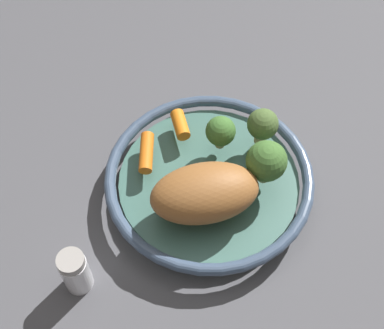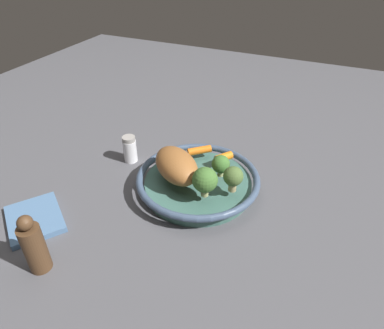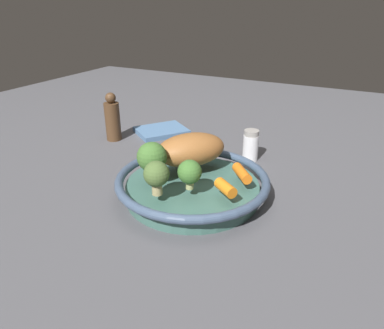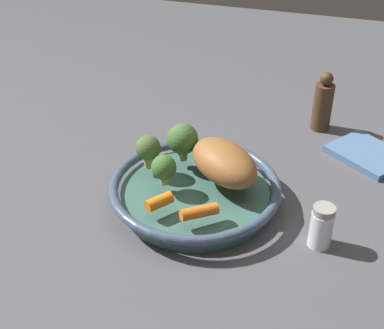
{
  "view_description": "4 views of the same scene",
  "coord_description": "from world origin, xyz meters",
  "px_view_note": "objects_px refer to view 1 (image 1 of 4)",
  "views": [
    {
      "loc": [
        -0.36,
        -0.26,
        0.73
      ],
      "look_at": [
        -0.02,
        0.01,
        0.09
      ],
      "focal_mm": 51.75,
      "sensor_mm": 36.0,
      "label": 1
    },
    {
      "loc": [
        0.27,
        -0.63,
        0.56
      ],
      "look_at": [
        -0.03,
        0.02,
        0.06
      ],
      "focal_mm": 32.09,
      "sensor_mm": 36.0,
      "label": 2
    },
    {
      "loc": [
        0.58,
        0.3,
        0.37
      ],
      "look_at": [
        -0.01,
        -0.01,
        0.07
      ],
      "focal_mm": 33.7,
      "sensor_mm": 36.0,
      "label": 3
    },
    {
      "loc": [
        -0.23,
        0.75,
        0.61
      ],
      "look_at": [
        0.01,
        -0.02,
        0.07
      ],
      "focal_mm": 50.22,
      "sensor_mm": 36.0,
      "label": 4
    }
  ],
  "objects_px": {
    "roast_chicken_piece": "(205,193)",
    "baby_carrot_back": "(180,125)",
    "baby_carrot_right": "(146,153)",
    "serving_bowl": "(209,182)",
    "broccoli_floret_edge": "(266,161)",
    "broccoli_floret_large": "(221,132)",
    "broccoli_floret_mid": "(263,125)",
    "salt_shaker": "(75,272)"
  },
  "relations": [
    {
      "from": "broccoli_floret_large",
      "to": "broccoli_floret_edge",
      "type": "bearing_deg",
      "value": -94.36
    },
    {
      "from": "baby_carrot_right",
      "to": "broccoli_floret_edge",
      "type": "distance_m",
      "value": 0.18
    },
    {
      "from": "serving_bowl",
      "to": "baby_carrot_right",
      "type": "distance_m",
      "value": 0.1
    },
    {
      "from": "serving_bowl",
      "to": "broccoli_floret_edge",
      "type": "xyz_separation_m",
      "value": [
        0.04,
        -0.07,
        0.07
      ]
    },
    {
      "from": "baby_carrot_back",
      "to": "broccoli_floret_mid",
      "type": "relative_size",
      "value": 0.73
    },
    {
      "from": "serving_bowl",
      "to": "broccoli_floret_large",
      "type": "relative_size",
      "value": 5.44
    },
    {
      "from": "roast_chicken_piece",
      "to": "broccoli_floret_mid",
      "type": "height_order",
      "value": "roast_chicken_piece"
    },
    {
      "from": "broccoli_floret_edge",
      "to": "salt_shaker",
      "type": "bearing_deg",
      "value": 158.19
    },
    {
      "from": "broccoli_floret_edge",
      "to": "broccoli_floret_mid",
      "type": "bearing_deg",
      "value": 39.62
    },
    {
      "from": "salt_shaker",
      "to": "baby_carrot_right",
      "type": "bearing_deg",
      "value": 13.52
    },
    {
      "from": "roast_chicken_piece",
      "to": "salt_shaker",
      "type": "bearing_deg",
      "value": 158.65
    },
    {
      "from": "baby_carrot_right",
      "to": "baby_carrot_back",
      "type": "height_order",
      "value": "same"
    },
    {
      "from": "baby_carrot_right",
      "to": "salt_shaker",
      "type": "distance_m",
      "value": 0.2
    },
    {
      "from": "roast_chicken_piece",
      "to": "salt_shaker",
      "type": "distance_m",
      "value": 0.2
    },
    {
      "from": "broccoli_floret_edge",
      "to": "serving_bowl",
      "type": "bearing_deg",
      "value": 124.33
    },
    {
      "from": "baby_carrot_back",
      "to": "broccoli_floret_large",
      "type": "xyz_separation_m",
      "value": [
        0.01,
        -0.07,
        0.02
      ]
    },
    {
      "from": "baby_carrot_right",
      "to": "salt_shaker",
      "type": "height_order",
      "value": "salt_shaker"
    },
    {
      "from": "broccoli_floret_large",
      "to": "broccoli_floret_mid",
      "type": "relative_size",
      "value": 0.89
    },
    {
      "from": "serving_bowl",
      "to": "salt_shaker",
      "type": "bearing_deg",
      "value": 169.02
    },
    {
      "from": "serving_bowl",
      "to": "baby_carrot_right",
      "type": "height_order",
      "value": "baby_carrot_right"
    },
    {
      "from": "roast_chicken_piece",
      "to": "baby_carrot_right",
      "type": "distance_m",
      "value": 0.12
    },
    {
      "from": "broccoli_floret_mid",
      "to": "serving_bowl",
      "type": "bearing_deg",
      "value": 167.17
    },
    {
      "from": "serving_bowl",
      "to": "broccoli_floret_edge",
      "type": "height_order",
      "value": "broccoli_floret_edge"
    },
    {
      "from": "serving_bowl",
      "to": "salt_shaker",
      "type": "height_order",
      "value": "salt_shaker"
    },
    {
      "from": "baby_carrot_back",
      "to": "broccoli_floret_edge",
      "type": "xyz_separation_m",
      "value": [
        0.01,
        -0.15,
        0.03
      ]
    },
    {
      "from": "broccoli_floret_large",
      "to": "broccoli_floret_mid",
      "type": "distance_m",
      "value": 0.06
    },
    {
      "from": "baby_carrot_back",
      "to": "broccoli_floret_mid",
      "type": "height_order",
      "value": "broccoli_floret_mid"
    },
    {
      "from": "broccoli_floret_large",
      "to": "broccoli_floret_mid",
      "type": "height_order",
      "value": "broccoli_floret_mid"
    },
    {
      "from": "serving_bowl",
      "to": "broccoli_floret_edge",
      "type": "distance_m",
      "value": 0.1
    },
    {
      "from": "baby_carrot_right",
      "to": "broccoli_floret_mid",
      "type": "relative_size",
      "value": 0.99
    },
    {
      "from": "broccoli_floret_large",
      "to": "broccoli_floret_mid",
      "type": "bearing_deg",
      "value": -42.96
    },
    {
      "from": "serving_bowl",
      "to": "broccoli_floret_mid",
      "type": "relative_size",
      "value": 4.83
    },
    {
      "from": "salt_shaker",
      "to": "baby_carrot_back",
      "type": "bearing_deg",
      "value": 8.89
    },
    {
      "from": "broccoli_floret_large",
      "to": "salt_shaker",
      "type": "xyz_separation_m",
      "value": [
        -0.28,
        0.02,
        -0.04
      ]
    },
    {
      "from": "baby_carrot_back",
      "to": "broccoli_floret_large",
      "type": "relative_size",
      "value": 0.82
    },
    {
      "from": "roast_chicken_piece",
      "to": "baby_carrot_back",
      "type": "xyz_separation_m",
      "value": [
        0.08,
        0.11,
        -0.02
      ]
    },
    {
      "from": "baby_carrot_right",
      "to": "baby_carrot_back",
      "type": "bearing_deg",
      "value": -4.11
    },
    {
      "from": "roast_chicken_piece",
      "to": "baby_carrot_right",
      "type": "xyz_separation_m",
      "value": [
        0.01,
        0.12,
        -0.02
      ]
    },
    {
      "from": "salt_shaker",
      "to": "broccoli_floret_large",
      "type": "bearing_deg",
      "value": -4.91
    },
    {
      "from": "serving_bowl",
      "to": "broccoli_floret_large",
      "type": "height_order",
      "value": "broccoli_floret_large"
    },
    {
      "from": "baby_carrot_back",
      "to": "broccoli_floret_mid",
      "type": "xyz_separation_m",
      "value": [
        0.06,
        -0.11,
        0.03
      ]
    },
    {
      "from": "roast_chicken_piece",
      "to": "baby_carrot_back",
      "type": "bearing_deg",
      "value": 54.24
    }
  ]
}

